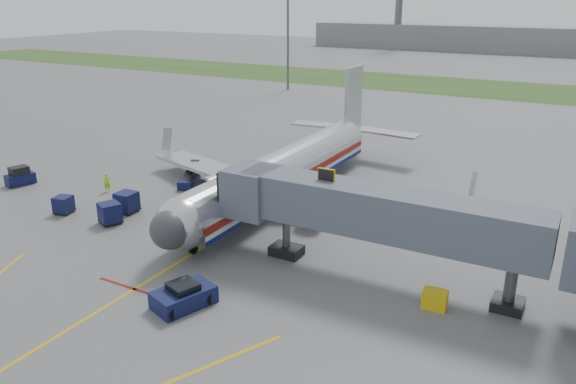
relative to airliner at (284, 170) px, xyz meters
The scene contains 15 objects.
ground 15.48m from the airliner, 90.01° to the right, with size 400.00×400.00×0.00m, color #565659.
grass_strip 74.80m from the airliner, 90.00° to the left, with size 300.00×25.00×0.01m, color #2D4C1E.
apron_markings 22.80m from the airliner, 90.01° to the right, with size 21.52×50.00×0.01m.
airliner is the anchor object (origin of this frame).
jet_bridge 16.54m from the airliner, 38.56° to the right, with size 25.30×4.00×6.90m.
light_mast_left 62.96m from the airliner, 118.72° to the left, with size 2.00×0.44×20.40m.
distant_terminal 155.08m from the airliner, 93.70° to the left, with size 120.00×14.00×8.00m, color slate.
pushback_tug 19.77m from the airliner, 78.27° to the right, with size 3.22×4.07×1.48m.
baggage_tug 26.17m from the airliner, 159.51° to the right, with size 1.98×2.86×1.82m.
baggage_cart_a 15.39m from the airliner, 127.87° to the right, with size 2.11×2.11×1.73m.
baggage_cart_b 19.15m from the airliner, 139.67° to the right, with size 1.67×1.67×1.49m.
baggage_cart_c 13.93m from the airliner, 136.29° to the right, with size 1.72×1.72×1.77m.
belt_loader 10.14m from the airliner, behind, with size 2.46×4.18×1.98m.
ground_power_cart 21.20m from the airliner, 35.49° to the right, with size 1.49×1.05×1.14m.
ramp_worker 16.83m from the airliner, 157.05° to the right, with size 0.64×0.42×1.75m, color #A3E41A.
Camera 1 is at (23.74, -26.72, 17.60)m, focal length 35.00 mm.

